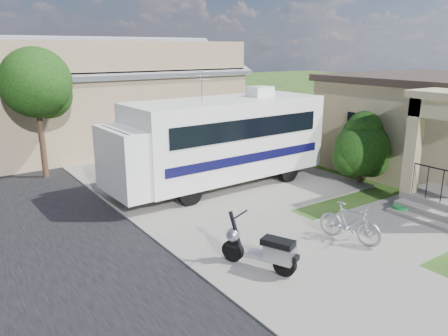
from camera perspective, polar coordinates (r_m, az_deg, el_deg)
ground at (r=11.02m, az=9.73°, el=-8.99°), size 120.00×120.00×0.00m
sidewalk_slab at (r=18.69m, az=-14.56°, el=1.02°), size 4.00×80.00×0.06m
driveway_slab at (r=15.13m, az=1.89°, el=-1.86°), size 7.00×6.00×0.05m
walk_slab at (r=12.66m, az=22.81°, el=-6.63°), size 4.00×3.00×0.05m
house at (r=18.36m, az=27.04°, el=5.16°), size 9.47×7.80×3.54m
warehouse at (r=22.36m, az=-16.13°, el=8.32°), size 12.50×8.40×5.04m
street_tree_a at (r=16.53m, az=-23.02°, el=9.82°), size 2.44×2.40×4.58m
motorhome at (r=14.34m, az=-0.60°, el=3.85°), size 7.51×2.61×3.82m
shrub at (r=15.54m, az=17.56°, el=2.68°), size 2.04×1.95×2.51m
scooter at (r=9.16m, az=5.20°, el=-10.59°), size 0.95×1.65×1.14m
bicycle at (r=10.81m, az=16.07°, el=-7.19°), size 0.81×1.62×0.94m
garden_hose at (r=13.29m, az=22.05°, el=-5.15°), size 0.45×0.45×0.20m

